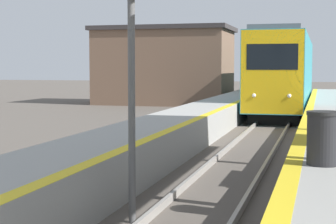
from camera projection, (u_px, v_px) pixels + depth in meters
The scene contains 5 objects.
train at pixel (285, 73), 33.17m from camera, with size 2.75×18.92×4.51m.
signal_near at pixel (131, 29), 9.20m from camera, with size 0.36×0.31×4.67m.
trash_bin at pixel (323, 138), 9.20m from camera, with size 0.56×0.56×0.89m.
bench at pixel (333, 119), 12.10m from camera, with size 0.44×1.98×0.92m.
station_building at pixel (164, 65), 39.82m from camera, with size 9.61×5.70×5.44m.
Camera 1 is at (2.08, -2.47, 2.62)m, focal length 60.00 mm.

